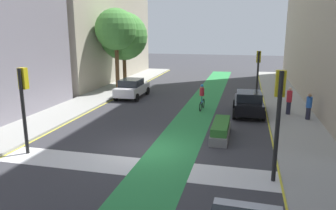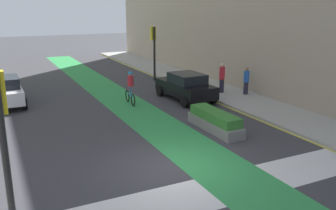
{
  "view_description": "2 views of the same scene",
  "coord_description": "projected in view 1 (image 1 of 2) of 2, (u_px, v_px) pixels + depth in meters",
  "views": [
    {
      "loc": [
        4.46,
        -13.76,
        5.58
      ],
      "look_at": [
        0.29,
        3.31,
        1.43
      ],
      "focal_mm": 34.3,
      "sensor_mm": 36.0,
      "label": 1
    },
    {
      "loc": [
        -5.2,
        -10.08,
        5.29
      ],
      "look_at": [
        0.96,
        2.46,
        1.46
      ],
      "focal_mm": 38.88,
      "sensor_mm": 36.0,
      "label": 2
    }
  ],
  "objects": [
    {
      "name": "curb_stripe_left",
      "position": [
        36.0,
        139.0,
        16.71
      ],
      "size": [
        0.16,
        60.0,
        0.01
      ],
      "primitive_type": "cube",
      "color": "yellow",
      "rests_on": "ground_plane"
    },
    {
      "name": "street_tree_far",
      "position": [
        116.0,
        30.0,
        28.63
      ],
      "size": [
        3.71,
        3.71,
        7.3
      ],
      "color": "brown",
      "rests_on": "sidewalk_left"
    },
    {
      "name": "crosswalk_band",
      "position": [
        131.0,
        166.0,
        13.43
      ],
      "size": [
        12.0,
        1.8,
        0.01
      ],
      "primitive_type": "cube",
      "color": "silver",
      "rests_on": "ground_plane"
    },
    {
      "name": "traffic_signal_near_right",
      "position": [
        279.0,
        105.0,
        11.58
      ],
      "size": [
        0.35,
        0.52,
        4.17
      ],
      "color": "black",
      "rests_on": "ground_plane"
    },
    {
      "name": "cyclist_in_lane",
      "position": [
        202.0,
        96.0,
        22.62
      ],
      "size": [
        0.32,
        1.73,
        1.86
      ],
      "color": "black",
      "rests_on": "ground_plane"
    },
    {
      "name": "sidewalk_left",
      "position": [
        11.0,
        136.0,
        17.04
      ],
      "size": [
        3.0,
        60.0,
        0.15
      ],
      "primitive_type": "cube",
      "color": "#9E9E99",
      "rests_on": "ground_plane"
    },
    {
      "name": "curb_stripe_right",
      "position": [
        277.0,
        161.0,
        13.93
      ],
      "size": [
        0.16,
        60.0,
        0.01
      ],
      "primitive_type": "cube",
      "color": "yellow",
      "rests_on": "ground_plane"
    },
    {
      "name": "pedestrian_sidewalk_right_b",
      "position": [
        289.0,
        100.0,
        20.89
      ],
      "size": [
        0.34,
        0.34,
        1.8
      ],
      "color": "#262638",
      "rests_on": "sidewalk_right"
    },
    {
      "name": "pedestrian_sidewalk_right_a",
      "position": [
        309.0,
        106.0,
        19.7
      ],
      "size": [
        0.34,
        0.34,
        1.63
      ],
      "color": "#262638",
      "rests_on": "sidewalk_right"
    },
    {
      "name": "car_white_left_far",
      "position": [
        132.0,
        88.0,
        26.84
      ],
      "size": [
        2.05,
        4.22,
        1.57
      ],
      "color": "silver",
      "rests_on": "ground_plane"
    },
    {
      "name": "median_planter",
      "position": [
        221.0,
        130.0,
        16.93
      ],
      "size": [
        0.89,
        3.28,
        0.85
      ],
      "color": "slate",
      "rests_on": "ground_plane"
    },
    {
      "name": "sidewalk_right",
      "position": [
        315.0,
        163.0,
        13.57
      ],
      "size": [
        3.0,
        60.0,
        0.15
      ],
      "primitive_type": "cube",
      "color": "#9E9E99",
      "rests_on": "ground_plane"
    },
    {
      "name": "car_black_right_far",
      "position": [
        248.0,
        103.0,
        21.45
      ],
      "size": [
        2.14,
        4.26,
        1.57
      ],
      "color": "black",
      "rests_on": "ground_plane"
    },
    {
      "name": "traffic_signal_far_right",
      "position": [
        258.0,
        65.0,
        26.54
      ],
      "size": [
        0.35,
        0.52,
        3.85
      ],
      "color": "black",
      "rests_on": "ground_plane"
    },
    {
      "name": "bike_lane_paint",
      "position": [
        173.0,
        152.0,
        15.02
      ],
      "size": [
        2.4,
        60.0,
        0.01
      ],
      "primitive_type": "cube",
      "color": "#2D8C47",
      "rests_on": "ground_plane"
    },
    {
      "name": "traffic_signal_near_left",
      "position": [
        24.0,
        94.0,
        14.32
      ],
      "size": [
        0.35,
        0.52,
        3.94
      ],
      "color": "black",
      "rests_on": "ground_plane"
    },
    {
      "name": "street_tree_near",
      "position": [
        124.0,
        36.0,
        30.89
      ],
      "size": [
        4.61,
        4.61,
        7.1
      ],
      "color": "brown",
      "rests_on": "sidewalk_left"
    },
    {
      "name": "ground_plane",
      "position": [
        146.0,
        149.0,
        15.32
      ],
      "size": [
        120.0,
        120.0,
        0.0
      ],
      "primitive_type": "plane",
      "color": "#38383D"
    }
  ]
}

